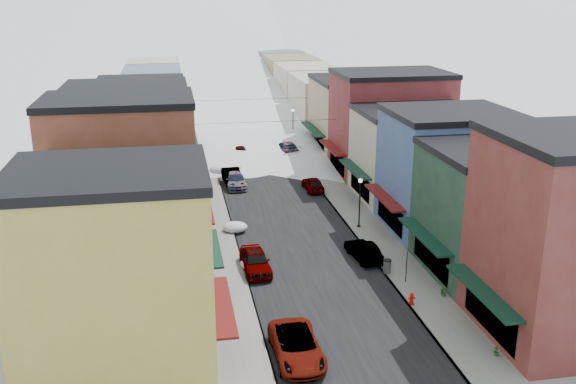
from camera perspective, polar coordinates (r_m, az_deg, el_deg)
name	(u,v)px	position (r m, az deg, el deg)	size (l,w,h in m)	color
ground	(371,382)	(36.14, 7.42, -16.40)	(600.00, 600.00, 0.00)	gray
road	(243,137)	(91.15, -4.01, 4.88)	(10.00, 160.00, 0.01)	black
sidewalk_left	(196,139)	(90.67, -8.17, 4.72)	(3.20, 160.00, 0.15)	gray
sidewalk_right	(289,135)	(92.08, 0.09, 5.10)	(3.20, 160.00, 0.15)	gray
curb_left	(207,138)	(90.74, -7.19, 4.77)	(0.10, 160.00, 0.15)	slate
curb_right	(278,135)	(91.82, -0.87, 5.06)	(0.10, 160.00, 0.15)	slate
bldg_l_yellow	(115,272)	(35.59, -15.13, -6.85)	(11.30, 8.70, 11.50)	gold
bldg_l_cream	(126,232)	(43.80, -14.24, -3.48)	(11.30, 8.20, 9.50)	beige
bldg_l_brick_near	(123,177)	(50.95, -14.43, 1.28)	(12.30, 8.20, 12.50)	brown
bldg_l_grayblue	(136,169)	(59.56, -13.34, 1.96)	(11.30, 9.20, 9.00)	slate
bldg_l_brick_far	(129,137)	(68.10, -13.93, 4.74)	(13.30, 9.20, 11.00)	maroon
bldg_l_tan	(143,123)	(77.92, -12.80, 6.04)	(11.30, 11.20, 10.00)	#8D755C
bldg_r_green	(499,211)	(48.92, 18.22, -1.59)	(11.30, 9.20, 9.50)	#1C3B2A
bldg_r_blue	(448,171)	(56.44, 14.02, 1.84)	(11.30, 9.20, 10.50)	#415B93
bldg_r_cream	(414,154)	(64.81, 11.16, 3.37)	(12.30, 9.20, 9.00)	beige
bldg_r_brick_far	(390,123)	(72.93, 9.04, 6.08)	(13.30, 9.20, 11.50)	maroon
bldg_r_tan	(356,115)	(82.15, 6.06, 6.79)	(11.30, 11.20, 9.50)	tan
distant_blocks	(227,86)	(112.95, -5.41, 9.39)	(34.00, 55.00, 8.00)	gray
mountain_ridge	(143,1)	(305.74, -12.73, 16.20)	(670.00, 340.00, 34.00)	silver
overhead_cables	(254,110)	(77.75, -3.05, 7.32)	(16.40, 15.04, 0.04)	black
car_white_suv	(297,346)	(37.39, 0.78, -13.53)	(2.62, 5.68, 1.58)	white
car_silver_sedan	(255,261)	(47.93, -2.93, -6.12)	(1.97, 4.90, 1.67)	#ADB1B6
car_dark_hatch	(232,176)	(69.26, -5.00, 1.39)	(1.69, 4.84, 1.60)	black
car_silver_wagon	(235,180)	(68.15, -4.70, 1.07)	(2.08, 5.11, 1.48)	#AFB1B8
car_green_sedan	(363,250)	(50.29, 6.70, -5.19)	(1.52, 4.36, 1.44)	black
car_gray_suv	(313,184)	(66.69, 2.23, 0.73)	(1.70, 4.24, 1.44)	gray
car_black_sedan	(287,148)	(81.17, -0.13, 3.93)	(2.36, 5.81, 1.69)	black
car_lane_silver	(241,153)	(79.49, -4.24, 3.52)	(1.79, 4.44, 1.51)	#AAADB2
car_lane_white	(253,130)	(91.90, -3.16, 5.54)	(2.81, 6.09, 1.69)	silver
fire_hydrant	(412,299)	(43.77, 10.93, -9.33)	(0.48, 0.36, 0.82)	red
parking_sign	(407,264)	(46.45, 10.50, -6.35)	(0.10, 0.31, 2.28)	black
trash_can	(387,266)	(47.93, 8.80, -6.53)	(0.61, 0.61, 1.03)	slate
streetlamp_near	(360,197)	(55.82, 6.41, -0.41)	(0.37, 0.37, 4.40)	black
streetlamp_far	(293,121)	(86.58, 0.44, 6.29)	(0.38, 0.38, 4.59)	black
planter_near	(444,292)	(45.40, 13.66, -8.60)	(0.53, 0.46, 0.59)	#295C29
planter_far	(496,351)	(39.46, 18.01, -13.32)	(0.30, 0.30, 0.53)	#28592B
snow_pile_near	(254,263)	(48.59, -3.05, -6.32)	(2.06, 2.47, 0.87)	white
snow_pile_mid	(235,227)	(55.73, -4.71, -3.11)	(2.12, 2.50, 0.90)	white
snow_pile_far	(220,169)	(73.33, -6.03, 2.03)	(2.41, 2.68, 1.02)	white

